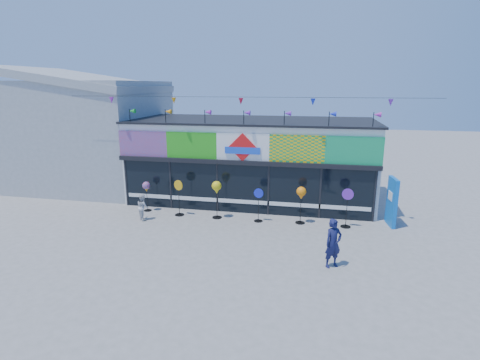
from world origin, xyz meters
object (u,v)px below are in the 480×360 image
(blue_sign, at_px, (392,202))
(adult_man, at_px, (333,243))
(spinner_5, at_px, (347,207))
(child, at_px, (143,207))
(spinner_4, at_px, (301,194))
(spinner_2, at_px, (217,189))
(spinner_0, at_px, (146,188))
(spinner_1, at_px, (179,197))
(spinner_3, at_px, (258,204))

(blue_sign, relative_size, adult_man, 1.25)
(spinner_5, relative_size, child, 1.43)
(blue_sign, xyz_separation_m, spinner_4, (-3.76, -0.54, 0.27))
(blue_sign, distance_m, adult_man, 5.05)
(spinner_2, bearing_deg, child, -164.89)
(blue_sign, bearing_deg, spinner_4, -178.67)
(blue_sign, bearing_deg, spinner_5, -168.35)
(spinner_2, height_order, spinner_5, spinner_2)
(spinner_0, bearing_deg, blue_sign, 1.66)
(spinner_0, distance_m, spinner_5, 9.07)
(spinner_1, relative_size, spinner_4, 1.02)
(spinner_1, distance_m, child, 1.64)
(spinner_2, distance_m, spinner_4, 3.69)
(spinner_1, bearing_deg, blue_sign, 3.77)
(blue_sign, height_order, spinner_4, blue_sign)
(blue_sign, bearing_deg, spinner_0, 174.86)
(spinner_0, xyz_separation_m, spinner_3, (5.36, -0.36, -0.35))
(spinner_4, bearing_deg, spinner_5, -2.55)
(spinner_2, relative_size, child, 1.46)
(spinner_1, bearing_deg, spinner_0, 170.30)
(child, bearing_deg, spinner_3, -124.60)
(spinner_3, relative_size, spinner_5, 0.89)
(adult_man, distance_m, child, 8.56)
(spinner_2, height_order, adult_man, spinner_2)
(spinner_3, bearing_deg, spinner_2, 177.74)
(spinner_0, distance_m, spinner_3, 5.39)
(spinner_2, height_order, child, spinner_2)
(blue_sign, relative_size, spinner_1, 1.25)
(spinner_2, bearing_deg, spinner_1, -179.94)
(spinner_5, bearing_deg, spinner_1, 179.89)
(spinner_0, bearing_deg, child, -73.90)
(spinner_3, height_order, spinner_4, spinner_4)
(spinner_1, height_order, spinner_4, spinner_1)
(spinner_0, xyz_separation_m, adult_man, (8.37, -4.04, -0.32))
(spinner_2, relative_size, spinner_4, 1.04)
(spinner_0, bearing_deg, spinner_2, -4.74)
(adult_man, bearing_deg, spinner_4, 74.45)
(spinner_1, height_order, spinner_2, spinner_2)
(spinner_4, bearing_deg, spinner_1, -179.26)
(blue_sign, xyz_separation_m, child, (-10.60, -1.46, -0.45))
(spinner_4, relative_size, spinner_5, 0.97)
(spinner_0, height_order, spinner_5, spinner_5)
(spinner_2, xyz_separation_m, adult_man, (4.90, -3.75, -0.54))
(spinner_4, distance_m, spinner_5, 1.94)
(spinner_2, relative_size, spinner_5, 1.02)
(adult_man, bearing_deg, spinner_3, 96.23)
(spinner_0, bearing_deg, spinner_1, -9.70)
(spinner_4, bearing_deg, adult_man, -72.46)
(spinner_5, bearing_deg, blue_sign, 18.45)
(blue_sign, bearing_deg, spinner_3, -179.84)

